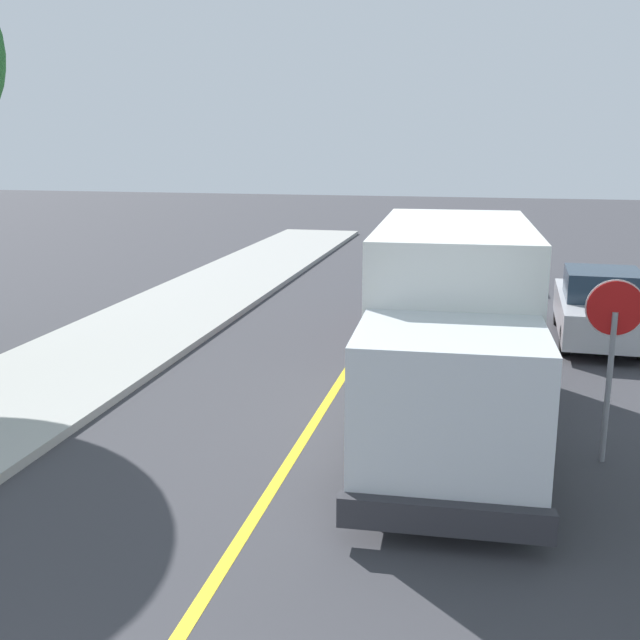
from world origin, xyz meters
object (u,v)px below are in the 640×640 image
box_truck (452,321)px  stop_sign (613,336)px  parked_car_near (459,303)px  parked_car_mid (480,259)px  parked_van_across (600,307)px

box_truck → stop_sign: bearing=-20.1°
parked_car_near → parked_car_mid: size_ratio=1.00×
box_truck → stop_sign: 2.40m
parked_car_mid → parked_car_near: bearing=-93.2°
parked_car_mid → parked_van_across: 7.20m
stop_sign → parked_car_mid: bearing=98.2°
box_truck → stop_sign: size_ratio=2.75×
parked_car_near → parked_car_mid: (0.38, 6.83, 0.00)m
box_truck → stop_sign: (2.25, -0.82, 0.09)m
parked_car_mid → parked_van_across: same height
stop_sign → parked_car_near: bearing=109.1°
box_truck → parked_car_mid: bearing=88.8°
parked_car_near → stop_sign: size_ratio=1.68×
parked_car_near → box_truck: bearing=-89.0°
box_truck → parked_van_across: size_ratio=1.63×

